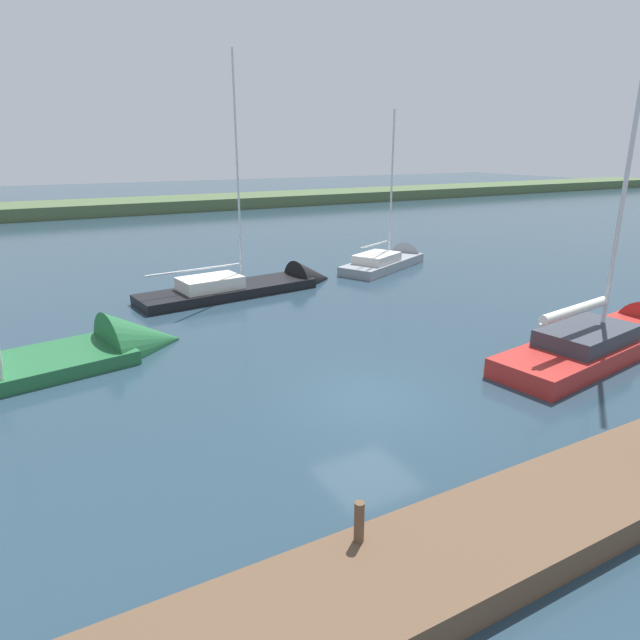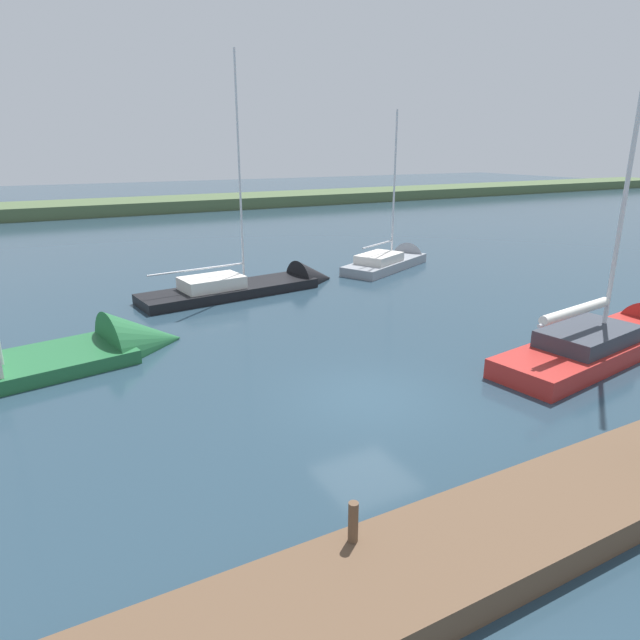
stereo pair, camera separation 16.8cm
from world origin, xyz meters
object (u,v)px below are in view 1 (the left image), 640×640
Objects in this scene: mooring_post_far at (359,522)px; sailboat_inner_slip at (260,287)px; sailboat_mid_channel at (54,363)px; sailboat_far_left at (613,341)px; sailboat_outer_mooring at (394,262)px.

mooring_post_far is 0.06× the size of sailboat_inner_slip.
sailboat_far_left is at bearing -33.67° from sailboat_mid_channel.
sailboat_inner_slip is at bearing 21.60° from sailboat_mid_channel.
sailboat_outer_mooring is at bearing 75.24° from sailboat_far_left.
sailboat_far_left is at bearing -67.33° from sailboat_inner_slip.
sailboat_mid_channel reaches higher than sailboat_inner_slip.
sailboat_mid_channel is (3.65, -11.67, -0.73)m from mooring_post_far.
sailboat_outer_mooring is at bearing 3.99° from sailboat_inner_slip.
sailboat_inner_slip is (-5.69, -17.49, -0.75)m from mooring_post_far.
mooring_post_far is 0.08× the size of sailboat_outer_mooring.
sailboat_inner_slip is 11.00m from sailboat_mid_channel.
sailboat_far_left reaches higher than mooring_post_far.
sailboat_outer_mooring is at bearing -127.50° from mooring_post_far.
sailboat_outer_mooring is (-9.07, -1.74, 0.03)m from sailboat_inner_slip.
sailboat_inner_slip reaches higher than sailboat_outer_mooring.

